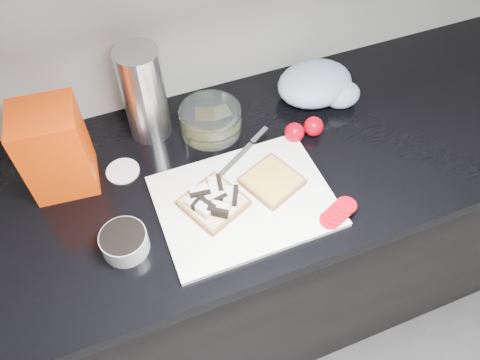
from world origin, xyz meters
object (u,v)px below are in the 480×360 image
object	(u,v)px
cutting_board	(245,201)
steel_canister	(144,94)
bread_bag	(55,149)
glass_bowl	(210,120)

from	to	relation	value
cutting_board	steel_canister	distance (m)	0.36
cutting_board	bread_bag	xyz separation A→B (m)	(-0.37, 0.22, 0.11)
bread_bag	glass_bowl	bearing A→B (deg)	10.91
bread_bag	steel_canister	size ratio (longest dim) A/B	0.88
glass_bowl	bread_bag	bearing A→B (deg)	-174.68
glass_bowl	steel_canister	bearing A→B (deg)	160.74
glass_bowl	cutting_board	bearing A→B (deg)	-91.38
bread_bag	steel_canister	distance (m)	0.25
bread_bag	steel_canister	bearing A→B (deg)	26.33
cutting_board	glass_bowl	xyz separation A→B (m)	(0.01, 0.26, 0.03)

